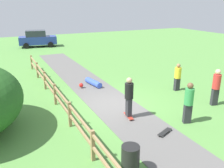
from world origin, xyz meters
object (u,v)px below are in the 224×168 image
skater_riding (129,96)px  skateboard_loose (165,132)px  bystander_red (216,85)px  bystander_yellow (178,76)px  bystander_green (189,101)px  parked_car_blue (37,39)px  skater_fallen (92,83)px  trash_bin (130,159)px

skater_riding → skateboard_loose: (0.58, -1.88, -0.98)m
skateboard_loose → bystander_red: size_ratio=0.43×
bystander_yellow → bystander_green: bearing=-124.4°
bystander_green → bystander_red: size_ratio=0.97×
skater_riding → parked_car_blue: parked_car_blue is taller
skater_fallen → bystander_green: 6.67m
bystander_yellow → bystander_red: size_ratio=0.86×
bystander_red → parked_car_blue: 22.09m
bystander_red → bystander_yellow: bearing=95.7°
bystander_green → bystander_red: 2.73m
trash_bin → skater_riding: (1.79, 3.24, 0.62)m
skater_riding → bystander_red: (4.61, -0.64, -0.02)m
skateboard_loose → bystander_red: (4.03, 1.24, 0.96)m
skater_riding → bystander_green: size_ratio=1.03×
skater_riding → parked_car_blue: 20.88m
skater_riding → bystander_green: 2.53m
skateboard_loose → skater_fallen: bearing=93.5°
trash_bin → bystander_red: (6.40, 2.59, 0.60)m
trash_bin → bystander_green: 4.22m
trash_bin → skater_riding: bearing=61.0°
skater_riding → skateboard_loose: skater_riding is taller
skateboard_loose → bystander_red: 4.32m
skater_riding → parked_car_blue: (-0.38, 20.88, -0.11)m
trash_bin → skateboard_loose: trash_bin is taller
bystander_green → bystander_red: (2.59, 0.88, 0.03)m
trash_bin → bystander_yellow: bystander_yellow is taller
bystander_green → bystander_red: bearing=18.7°
trash_bin → skateboard_loose: size_ratio=1.10×
skateboard_loose → bystander_green: bearing=13.9°
trash_bin → skater_fallen: size_ratio=0.59×
skater_riding → bystander_green: skater_riding is taller
skater_fallen → bystander_green: bearing=-73.7°
trash_bin → bystander_red: 6.93m
parked_car_blue → bystander_yellow: bearing=-76.0°
skateboard_loose → parked_car_blue: 22.80m
skater_riding → parked_car_blue: size_ratio=0.43×
skater_fallen → bystander_red: bearing=-51.0°
skater_fallen → bystander_red: 7.10m
trash_bin → skater_riding: size_ratio=0.48×
trash_bin → parked_car_blue: bearing=86.7°
parked_car_blue → skateboard_loose: bearing=-87.6°
bystander_green → skateboard_loose: bearing=-166.1°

